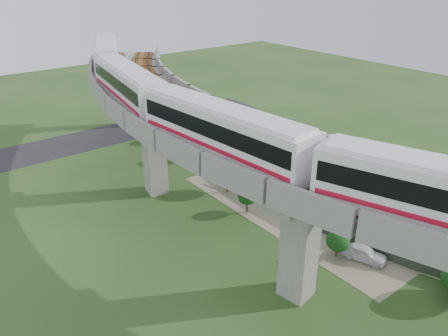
{
  "coord_description": "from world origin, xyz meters",
  "views": [
    {
      "loc": [
        -19.35,
        -27.57,
        22.71
      ],
      "look_at": [
        0.6,
        -1.98,
        7.5
      ],
      "focal_mm": 35.0,
      "sensor_mm": 36.0,
      "label": 1
    }
  ],
  "objects": [
    {
      "name": "asphalt_road",
      "position": [
        0.0,
        30.0,
        0.01
      ],
      "size": [
        60.0,
        8.0,
        0.03
      ],
      "primitive_type": "cube",
      "color": "#232326",
      "rests_on": "ground"
    },
    {
      "name": "ground",
      "position": [
        0.0,
        0.0,
        0.0
      ],
      "size": [
        160.0,
        160.0,
        0.0
      ],
      "primitive_type": "plane",
      "color": "#29461C",
      "rests_on": "ground"
    },
    {
      "name": "tree_0",
      "position": [
        11.66,
        21.39,
        2.37
      ],
      "size": [
        2.8,
        2.8,
        3.56
      ],
      "color": "#382314",
      "rests_on": "ground"
    },
    {
      "name": "viaduct",
      "position": [
        3.84,
        0.0,
        9.05
      ],
      "size": [
        19.58,
        73.98,
        11.4
      ],
      "color": "#99968E",
      "rests_on": "ground"
    },
    {
      "name": "metro_train",
      "position": [
        0.37,
        1.79,
        12.31
      ],
      "size": [
        11.43,
        61.31,
        3.64
      ],
      "color": "silver",
      "rests_on": "ground"
    },
    {
      "name": "tree_4",
      "position": [
        7.02,
        -9.35,
        1.57
      ],
      "size": [
        2.01,
        2.01,
        2.43
      ],
      "color": "#382314",
      "rests_on": "ground"
    },
    {
      "name": "tree_2",
      "position": [
        6.9,
        5.55,
        2.48
      ],
      "size": [
        2.6,
        2.6,
        3.59
      ],
      "color": "#382314",
      "rests_on": "ground"
    },
    {
      "name": "dirt_lot",
      "position": [
        14.0,
        -2.0,
        0.02
      ],
      "size": [
        18.0,
        26.0,
        0.04
      ],
      "primitive_type": "cube",
      "color": "gray",
      "rests_on": "ground"
    },
    {
      "name": "car_white",
      "position": [
        8.47,
        -11.02,
        0.68
      ],
      "size": [
        2.67,
        4.05,
        1.28
      ],
      "primitive_type": "imported",
      "rotation": [
        0.0,
        0.0,
        0.34
      ],
      "color": "white",
      "rests_on": "dirt_lot"
    },
    {
      "name": "fence",
      "position": [
        9.75,
        0.0,
        0.75
      ],
      "size": [
        3.87,
        38.73,
        1.5
      ],
      "color": "#2D382D",
      "rests_on": "ground"
    },
    {
      "name": "tree_3",
      "position": [
        5.75,
        0.89,
        1.8
      ],
      "size": [
        1.86,
        1.86,
        2.6
      ],
      "color": "#382314",
      "rests_on": "ground"
    },
    {
      "name": "car_dark",
      "position": [
        10.44,
        6.98,
        0.72
      ],
      "size": [
        4.95,
        2.63,
        1.37
      ],
      "primitive_type": "imported",
      "rotation": [
        0.0,
        0.0,
        1.73
      ],
      "color": "black",
      "rests_on": "dirt_lot"
    },
    {
      "name": "car_red",
      "position": [
        19.31,
        -0.0,
        0.61
      ],
      "size": [
        3.29,
        3.28,
        1.13
      ],
      "primitive_type": "imported",
      "rotation": [
        0.0,
        0.0,
        -0.79
      ],
      "color": "#B21210",
      "rests_on": "dirt_lot"
    },
    {
      "name": "tree_1",
      "position": [
        8.87,
        14.68,
        2.36
      ],
      "size": [
        2.37,
        2.37,
        3.37
      ],
      "color": "#382314",
      "rests_on": "ground"
    }
  ]
}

